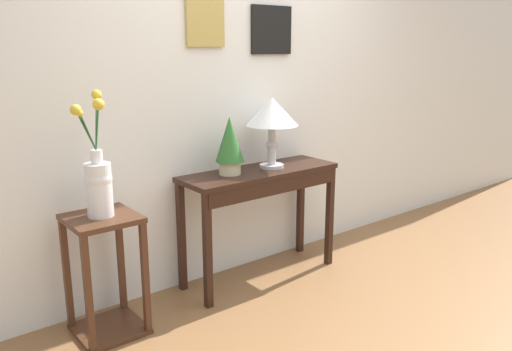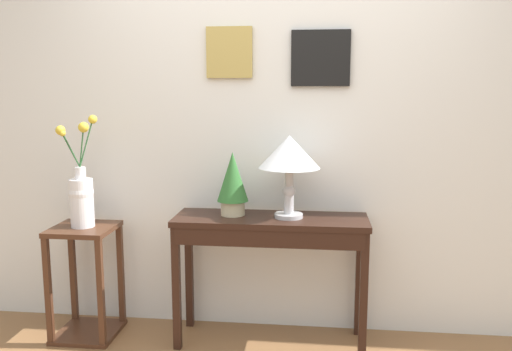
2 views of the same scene
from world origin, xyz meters
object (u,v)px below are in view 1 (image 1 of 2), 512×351
potted_plant_on_console (230,143)px  table_lamp (272,115)px  pedestal_stand_left (106,275)px  console_table (262,188)px  flower_vase_tall (98,180)px

potted_plant_on_console → table_lamp: bearing=-4.6°
table_lamp → pedestal_stand_left: size_ratio=0.69×
console_table → pedestal_stand_left: bearing=-179.1°
flower_vase_tall → potted_plant_on_console: bearing=4.2°
potted_plant_on_console → pedestal_stand_left: (-0.93, -0.07, -0.65)m
potted_plant_on_console → flower_vase_tall: flower_vase_tall is taller
pedestal_stand_left → flower_vase_tall: size_ratio=1.04×
potted_plant_on_console → flower_vase_tall: 0.94m
console_table → table_lamp: (0.11, 0.02, 0.50)m
table_lamp → flower_vase_tall: bearing=-178.2°
potted_plant_on_console → pedestal_stand_left: potted_plant_on_console is taller
console_table → flower_vase_tall: bearing=-179.1°
console_table → flower_vase_tall: flower_vase_tall is taller
console_table → table_lamp: 0.51m
console_table → flower_vase_tall: 1.19m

